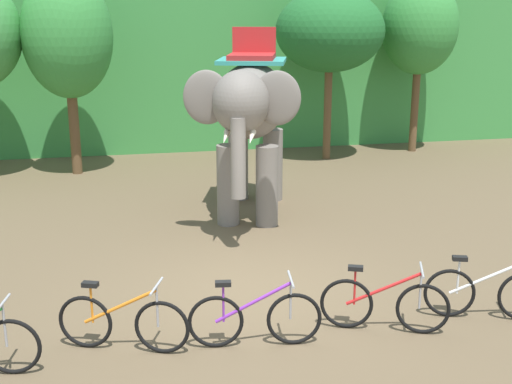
{
  "coord_description": "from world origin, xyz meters",
  "views": [
    {
      "loc": [
        -1.81,
        -9.07,
        4.21
      ],
      "look_at": [
        0.24,
        1.0,
        1.3
      ],
      "focal_mm": 46.4,
      "sensor_mm": 36.0,
      "label": 1
    }
  ],
  "objects_px": {
    "bike_purple": "(255,318)",
    "bike_red": "(384,304)",
    "bike_orange": "(123,322)",
    "bike_white": "(486,293)",
    "elephant": "(250,110)",
    "tree_left": "(330,31)",
    "tree_far_right": "(420,27)",
    "tree_right": "(67,36)"
  },
  "relations": [
    {
      "from": "bike_orange",
      "to": "bike_purple",
      "type": "xyz_separation_m",
      "value": [
        1.64,
        -0.22,
        0.0
      ]
    },
    {
      "from": "tree_far_right",
      "to": "bike_white",
      "type": "distance_m",
      "value": 11.58
    },
    {
      "from": "bike_orange",
      "to": "bike_white",
      "type": "xyz_separation_m",
      "value": [
        4.93,
        -0.1,
        0.0
      ]
    },
    {
      "from": "bike_white",
      "to": "tree_left",
      "type": "bearing_deg",
      "value": 85.27
    },
    {
      "from": "tree_right",
      "to": "bike_white",
      "type": "height_order",
      "value": "tree_right"
    },
    {
      "from": "tree_far_right",
      "to": "bike_purple",
      "type": "xyz_separation_m",
      "value": [
        -6.95,
        -10.63,
        -3.22
      ]
    },
    {
      "from": "bike_orange",
      "to": "bike_white",
      "type": "relative_size",
      "value": 0.99
    },
    {
      "from": "elephant",
      "to": "bike_orange",
      "type": "xyz_separation_m",
      "value": [
        -2.62,
        -5.15,
        -1.82
      ]
    },
    {
      "from": "bike_red",
      "to": "bike_white",
      "type": "height_order",
      "value": "same"
    },
    {
      "from": "tree_right",
      "to": "bike_red",
      "type": "relative_size",
      "value": 3.12
    },
    {
      "from": "bike_purple",
      "to": "bike_white",
      "type": "bearing_deg",
      "value": 2.11
    },
    {
      "from": "elephant",
      "to": "bike_purple",
      "type": "relative_size",
      "value": 2.49
    },
    {
      "from": "tree_left",
      "to": "bike_orange",
      "type": "distance_m",
      "value": 11.9
    },
    {
      "from": "elephant",
      "to": "bike_white",
      "type": "xyz_separation_m",
      "value": [
        2.31,
        -5.24,
        -1.82
      ]
    },
    {
      "from": "tree_right",
      "to": "elephant",
      "type": "height_order",
      "value": "tree_right"
    },
    {
      "from": "bike_orange",
      "to": "bike_purple",
      "type": "distance_m",
      "value": 1.66
    },
    {
      "from": "bike_orange",
      "to": "tree_right",
      "type": "bearing_deg",
      "value": 96.52
    },
    {
      "from": "elephant",
      "to": "bike_red",
      "type": "bearing_deg",
      "value": -81.59
    },
    {
      "from": "tree_far_right",
      "to": "tree_right",
      "type": "bearing_deg",
      "value": -175.1
    },
    {
      "from": "tree_left",
      "to": "bike_orange",
      "type": "bearing_deg",
      "value": -120.12
    },
    {
      "from": "elephant",
      "to": "bike_red",
      "type": "xyz_separation_m",
      "value": [
        0.78,
        -5.3,
        -1.82
      ]
    },
    {
      "from": "bike_red",
      "to": "elephant",
      "type": "bearing_deg",
      "value": 98.41
    },
    {
      "from": "bike_purple",
      "to": "bike_red",
      "type": "relative_size",
      "value": 1.05
    },
    {
      "from": "tree_left",
      "to": "bike_white",
      "type": "xyz_separation_m",
      "value": [
        -0.83,
        -10.03,
        -3.14
      ]
    },
    {
      "from": "bike_red",
      "to": "bike_purple",
      "type": "bearing_deg",
      "value": -178.08
    },
    {
      "from": "tree_right",
      "to": "bike_orange",
      "type": "bearing_deg",
      "value": -83.48
    },
    {
      "from": "tree_left",
      "to": "bike_white",
      "type": "distance_m",
      "value": 10.54
    },
    {
      "from": "bike_purple",
      "to": "bike_red",
      "type": "bearing_deg",
      "value": 1.92
    },
    {
      "from": "tree_right",
      "to": "tree_left",
      "type": "bearing_deg",
      "value": 2.94
    },
    {
      "from": "tree_right",
      "to": "bike_orange",
      "type": "height_order",
      "value": "tree_right"
    },
    {
      "from": "elephant",
      "to": "bike_white",
      "type": "height_order",
      "value": "elephant"
    },
    {
      "from": "tree_left",
      "to": "bike_white",
      "type": "relative_size",
      "value": 2.83
    },
    {
      "from": "tree_far_right",
      "to": "bike_purple",
      "type": "height_order",
      "value": "tree_far_right"
    },
    {
      "from": "tree_far_right",
      "to": "bike_red",
      "type": "distance_m",
      "value": 12.2
    },
    {
      "from": "tree_left",
      "to": "tree_far_right",
      "type": "height_order",
      "value": "tree_far_right"
    },
    {
      "from": "bike_orange",
      "to": "bike_red",
      "type": "height_order",
      "value": "same"
    },
    {
      "from": "tree_left",
      "to": "elephant",
      "type": "height_order",
      "value": "tree_left"
    },
    {
      "from": "bike_purple",
      "to": "bike_red",
      "type": "xyz_separation_m",
      "value": [
        1.77,
        0.06,
        0.0
      ]
    },
    {
      "from": "tree_left",
      "to": "bike_purple",
      "type": "bearing_deg",
      "value": -112.09
    },
    {
      "from": "tree_far_right",
      "to": "bike_red",
      "type": "height_order",
      "value": "tree_far_right"
    },
    {
      "from": "bike_red",
      "to": "bike_orange",
      "type": "bearing_deg",
      "value": 177.34
    },
    {
      "from": "bike_red",
      "to": "tree_far_right",
      "type": "bearing_deg",
      "value": 63.86
    }
  ]
}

